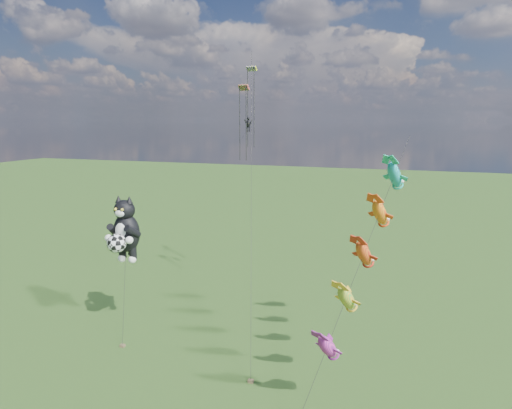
% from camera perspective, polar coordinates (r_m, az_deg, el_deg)
% --- Properties ---
extents(ground, '(300.00, 300.00, 0.00)m').
position_cam_1_polar(ground, '(36.47, -20.91, -20.59)').
color(ground, '#183A0E').
extents(cat_kite_rig, '(2.87, 4.30, 12.44)m').
position_cam_1_polar(cat_kite_rig, '(38.62, -17.15, -3.28)').
color(cat_kite_rig, brown).
rests_on(cat_kite_rig, ground).
extents(fish_windsock_rig, '(6.15, 14.82, 17.66)m').
position_cam_1_polar(fish_windsock_rig, '(29.80, 14.15, -6.44)').
color(fish_windsock_rig, brown).
rests_on(fish_windsock_rig, ground).
extents(parafoil_rig, '(6.10, 16.70, 25.58)m').
position_cam_1_polar(parafoil_rig, '(42.65, -1.04, 11.39)').
color(parafoil_rig, brown).
rests_on(parafoil_rig, ground).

